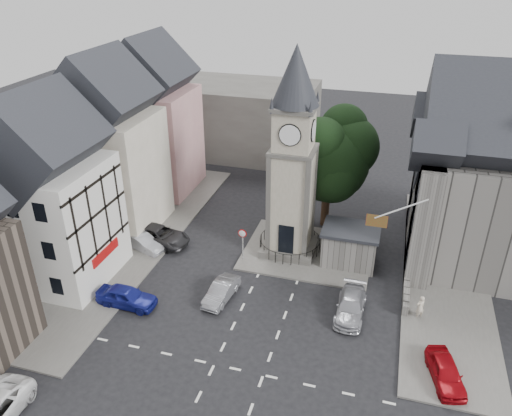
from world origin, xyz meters
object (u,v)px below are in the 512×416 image
(stone_shelter, at_px, (350,246))
(car_east_red, at_px, (446,372))
(clock_tower, at_px, (293,157))
(pedestrian, at_px, (420,307))
(car_west_blue, at_px, (127,297))

(stone_shelter, bearing_deg, car_east_red, -57.46)
(car_east_red, bearing_deg, clock_tower, 121.64)
(car_east_red, relative_size, pedestrian, 2.17)
(clock_tower, height_order, car_east_red, clock_tower)
(stone_shelter, xyz_separation_m, car_west_blue, (-13.97, -9.48, -0.83))
(clock_tower, relative_size, car_east_red, 4.19)
(car_west_blue, xyz_separation_m, car_east_red, (20.67, -1.02, -0.06))
(stone_shelter, relative_size, car_west_blue, 1.02)
(car_west_blue, height_order, pedestrian, pedestrian)
(clock_tower, distance_m, pedestrian, 13.69)
(car_east_red, distance_m, pedestrian, 5.39)
(clock_tower, relative_size, car_west_blue, 3.85)
(clock_tower, distance_m, car_east_red, 17.57)
(car_east_red, bearing_deg, car_west_blue, 162.51)
(stone_shelter, distance_m, pedestrian, 7.51)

